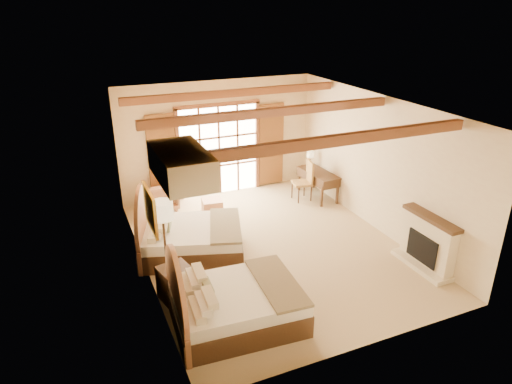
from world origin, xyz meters
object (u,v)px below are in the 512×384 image
armchair (160,195)px  desk (318,184)px  bed_near (228,304)px  nightstand (176,284)px  bed_far (185,237)px

armchair → desk: armchair is taller
bed_near → nightstand: (-0.64, 1.07, -0.10)m
bed_near → nightstand: bed_near is taller
bed_near → nightstand: size_ratio=3.41×
armchair → bed_near: bearing=90.5°
bed_far → nightstand: bearing=-93.0°
bed_far → bed_near: bearing=-70.5°
nightstand → desk: 5.77m
bed_near → desk: size_ratio=1.60×
bed_near → nightstand: 1.24m
bed_far → desk: size_ratio=1.87×
nightstand → desk: bearing=19.2°
nightstand → armchair: (0.61, 4.07, 0.06)m
bed_far → nightstand: size_ratio=3.98×
nightstand → desk: size_ratio=0.47×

